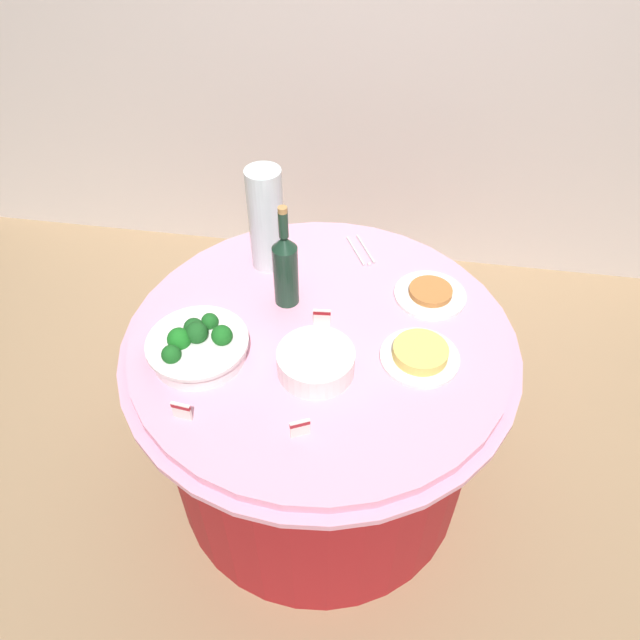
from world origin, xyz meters
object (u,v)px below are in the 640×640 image
Objects in this scene: label_placard_mid at (300,427)px; plate_stack at (316,362)px; broccoli_bowl at (198,345)px; label_placard_front at (181,410)px; serving_tongs at (361,251)px; food_plate_peanuts at (430,294)px; label_placard_rear at (323,316)px; decorative_fruit_vase at (267,225)px; wine_bottle at (286,268)px; food_plate_noodles at (420,354)px.

plate_stack is at bearing 88.76° from label_placard_mid.
label_placard_front is (0.02, -0.21, -0.01)m from broccoli_bowl.
food_plate_peanuts is at bearing -38.98° from serving_tongs.
label_placard_front is 1.00× the size of label_placard_rear.
decorative_fruit_vase is 0.34m from serving_tongs.
plate_stack is at bearing -0.66° from broccoli_bowl.
wine_bottle is 2.07× the size of serving_tongs.
decorative_fruit_vase reaches higher than serving_tongs.
label_placard_mid is (0.30, -0.01, 0.00)m from label_placard_front.
decorative_fruit_vase is at bearing 130.53° from label_placard_rear.
label_placard_rear is (-0.28, 0.09, 0.01)m from food_plate_noodles.
label_placard_front is at bearing -84.06° from broccoli_bowl.
plate_stack is 0.62× the size of decorative_fruit_vase.
label_placard_mid is at bearing -95.39° from serving_tongs.
food_plate_noodles reaches higher than serving_tongs.
wine_bottle is 0.36m from serving_tongs.
food_plate_peanuts is 4.00× the size of label_placard_mid.
label_placard_rear reaches higher than serving_tongs.
label_placard_rear is at bearing -34.08° from wine_bottle.
label_placard_front and label_placard_rear have the same top height.
label_placard_rear reaches higher than food_plate_peanuts.
wine_bottle is 6.11× the size of label_placard_mid.
food_plate_peanuts is at bearing 11.23° from wine_bottle.
serving_tongs is at bearing 54.03° from wine_bottle.
label_placard_front is at bearing -110.27° from wine_bottle.
wine_bottle reaches higher than label_placard_front.
wine_bottle is 0.45m from food_plate_peanuts.
decorative_fruit_vase is 0.62m from food_plate_noodles.
broccoli_bowl is 0.67m from serving_tongs.
plate_stack is 0.46m from food_plate_peanuts.
food_plate_peanuts is at bearing -9.22° from decorative_fruit_vase.
serving_tongs is (0.20, 0.27, -0.12)m from wine_bottle.
serving_tongs is 0.50m from food_plate_noodles.
broccoli_bowl reaches higher than label_placard_front.
decorative_fruit_vase is 6.18× the size of label_placard_rear.
wine_bottle is 0.18m from label_placard_rear.
food_plate_noodles is 4.00× the size of label_placard_rear.
food_plate_peanuts is 0.82m from label_placard_front.
broccoli_bowl is 1.33× the size of plate_stack.
broccoli_bowl is 0.72m from food_plate_peanuts.
decorative_fruit_vase is 0.66m from label_placard_front.
serving_tongs is at bearing 82.98° from plate_stack.
broccoli_bowl is 0.39m from label_placard_mid.
food_plate_peanuts is 4.00× the size of label_placard_front.
serving_tongs is at bearing 84.61° from label_placard_mid.
plate_stack reaches higher than food_plate_peanuts.
serving_tongs is at bearing 78.37° from label_placard_rear.
label_placard_front is (-0.17, -0.47, -0.10)m from wine_bottle.
wine_bottle reaches higher than plate_stack.
decorative_fruit_vase reaches higher than label_placard_mid.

